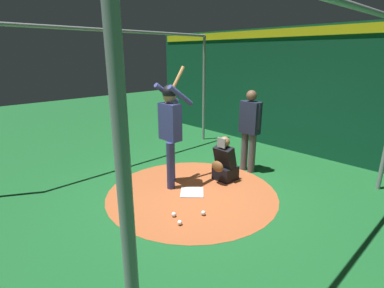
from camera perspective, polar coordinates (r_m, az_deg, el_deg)
ground_plane at (r=5.48m, az=0.00°, el=-9.52°), size 26.31×26.31×0.00m
dirt_circle at (r=5.48m, az=0.00°, el=-9.49°), size 3.13×3.13×0.01m
home_plate at (r=5.48m, az=0.00°, el=-9.41°), size 0.59×0.59×0.01m
batter at (r=5.45m, az=-4.25°, el=3.74°), size 0.68×0.49×2.25m
catcher at (r=5.91m, az=6.38°, el=-3.81°), size 0.58×0.40×0.92m
umpire at (r=6.28m, az=11.24°, el=3.34°), size 0.22×0.49×1.76m
back_wall at (r=7.98m, az=20.00°, el=9.81°), size 0.23×10.31×3.12m
cage_frame at (r=4.91m, az=0.00°, el=12.66°), size 5.48×4.75×2.97m
baseball_0 at (r=4.74m, az=-3.60°, el=-13.61°), size 0.07×0.07×0.07m
baseball_1 at (r=4.54m, az=-2.42°, el=-15.13°), size 0.07×0.07×0.07m
baseball_2 at (r=4.77m, az=2.23°, el=-13.34°), size 0.07×0.07×0.07m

